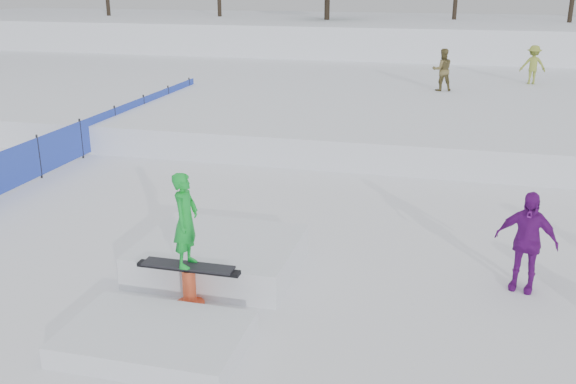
% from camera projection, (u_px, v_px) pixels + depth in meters
% --- Properties ---
extents(ground, '(120.00, 120.00, 0.00)m').
position_uv_depth(ground, '(226.00, 295.00, 10.05)').
color(ground, white).
extents(snow_berm, '(60.00, 14.00, 2.40)m').
position_uv_depth(snow_berm, '(399.00, 41.00, 37.21)').
color(snow_berm, white).
rests_on(snow_berm, ground).
extents(snow_midrise, '(50.00, 18.00, 0.80)m').
position_uv_depth(snow_midrise, '(366.00, 95.00, 24.61)').
color(snow_midrise, white).
rests_on(snow_midrise, ground).
extents(safety_fence, '(0.05, 16.00, 1.10)m').
position_uv_depth(safety_fence, '(81.00, 139.00, 17.46)').
color(safety_fence, '#2842BC').
rests_on(safety_fence, ground).
extents(walker_olive, '(0.87, 0.76, 1.51)m').
position_uv_depth(walker_olive, '(442.00, 70.00, 23.06)').
color(walker_olive, brown).
rests_on(walker_olive, snow_midrise).
extents(walker_ygreen, '(0.98, 0.61, 1.46)m').
position_uv_depth(walker_ygreen, '(533.00, 65.00, 24.52)').
color(walker_ygreen, olive).
rests_on(walker_ygreen, snow_midrise).
extents(spectator_purple, '(1.03, 0.65, 1.64)m').
position_uv_depth(spectator_purple, '(526.00, 241.00, 10.02)').
color(spectator_purple, '#6B1380').
rests_on(spectator_purple, ground).
extents(jib_rail_feature, '(2.60, 4.40, 2.11)m').
position_uv_depth(jib_rail_feature, '(204.00, 272.00, 10.16)').
color(jib_rail_feature, white).
rests_on(jib_rail_feature, ground).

